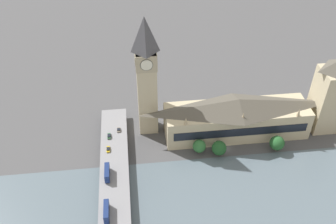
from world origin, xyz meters
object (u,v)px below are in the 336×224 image
Objects in this scene: parliament_hall at (237,117)px; road_bridge at (115,202)px; double_decker_bus_mid at (107,172)px; double_decker_bus_rear at (106,211)px; car_southbound_mid at (108,149)px; car_northbound_lead at (109,136)px; victoria_tower at (331,94)px; car_northbound_mid at (119,130)px; clock_tower at (146,75)px.

parliament_hall is 0.59× the size of road_bridge.
double_decker_bus_mid is (-32.34, 77.53, -3.95)m from parliament_hall.
car_southbound_mid is (43.96, -0.28, -2.12)m from double_decker_bus_rear.
car_northbound_lead is at bearing 3.43° from road_bridge.
car_southbound_mid is (-12.82, 133.31, -17.86)m from victoria_tower.
parliament_hall reaches higher than double_decker_bus_rear.
double_decker_bus_mid is 2.73× the size of car_northbound_mid.
victoria_tower is 134.07m from car_northbound_lead.
parliament_hall is 1.15× the size of clock_tower.
car_northbound_lead is (54.93, -0.72, -2.06)m from double_decker_bus_rear.
clock_tower reaches higher than car_southbound_mid.
victoria_tower is at bearing -66.97° from double_decker_bus_rear.
car_northbound_lead is at bearing -0.75° from double_decker_bus_rear.
car_northbound_lead is at bearing 116.57° from clock_tower.
victoria_tower is 135.11m from car_southbound_mid.
car_northbound_mid is at bearing 110.93° from clock_tower.
double_decker_bus_rear is at bearing 173.90° from car_northbound_mid.
car_northbound_mid is at bearing 87.40° from parliament_hall.
car_northbound_mid is at bearing -6.10° from double_decker_bus_rear.
car_southbound_mid is at bearing 99.37° from parliament_hall.
clock_tower reaches higher than car_northbound_lead.
car_southbound_mid is at bearing 159.03° from car_northbound_mid.
double_decker_bus_rear is 2.85× the size of car_northbound_mid.
road_bridge is at bearing 176.83° from car_northbound_mid.
clock_tower is 16.06× the size of car_northbound_lead.
clock_tower is 77.88m from double_decker_bus_rear.
parliament_hall is at bearing -101.03° from clock_tower.
clock_tower is at bearing 78.97° from parliament_hall.
car_northbound_lead is 10.99m from car_southbound_mid.
car_southbound_mid is at bearing 5.17° from road_bridge.
clock_tower is 19.18× the size of car_northbound_mid.
parliament_hall reaches higher than car_northbound_mid.
car_northbound_mid is at bearing 88.57° from victoria_tower.
car_southbound_mid reaches higher than road_bridge.
car_northbound_mid is at bearing -20.97° from car_southbound_mid.
car_southbound_mid is at bearing 95.49° from victoria_tower.
car_northbound_lead is (-1.79, 76.89, -6.02)m from parliament_hall.
victoria_tower is 4.74× the size of double_decker_bus_rear.
double_decker_bus_rear is 54.98m from car_northbound_lead.
clock_tower is at bearing -63.43° from car_northbound_lead.
clock_tower is at bearing -30.18° from double_decker_bus_mid.
parliament_hall is 57.21m from victoria_tower.
double_decker_bus_rear is (-56.72, 77.61, -3.96)m from parliament_hall.
victoria_tower is (0.06, -55.98, 11.79)m from parliament_hall.
clock_tower is 15.84× the size of car_southbound_mid.
double_decker_bus_rear reaches higher than car_northbound_lead.
car_northbound_lead is at bearing 91.33° from parliament_hall.
car_northbound_mid is (3.23, 71.20, -6.10)m from parliament_hall.
double_decker_bus_rear is at bearing 159.65° from clock_tower.
car_northbound_lead is (30.55, -0.64, -2.07)m from double_decker_bus_mid.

